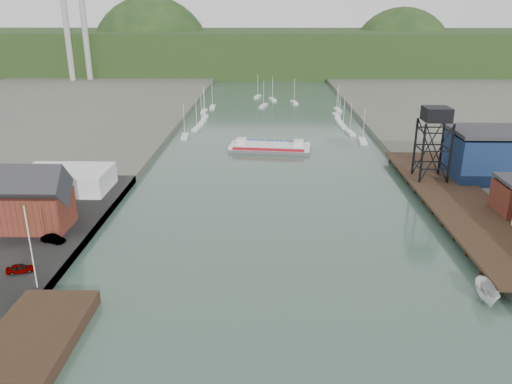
{
  "coord_description": "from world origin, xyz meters",
  "views": [
    {
      "loc": [
        -1.39,
        -49.47,
        37.28
      ],
      "look_at": [
        -3.58,
        42.7,
        4.0
      ],
      "focal_mm": 35.0,
      "sensor_mm": 36.0,
      "label": 1
    }
  ],
  "objects_px": {
    "motorboat": "(487,293)",
    "lift_tower": "(436,119)",
    "chain_ferry": "(270,147)",
    "car_west_a": "(20,268)",
    "harbor_building": "(33,204)"
  },
  "relations": [
    {
      "from": "chain_ferry",
      "to": "motorboat",
      "type": "bearing_deg",
      "value": -63.62
    },
    {
      "from": "lift_tower",
      "to": "car_west_a",
      "type": "relative_size",
      "value": 4.16
    },
    {
      "from": "motorboat",
      "to": "harbor_building",
      "type": "bearing_deg",
      "value": 171.52
    },
    {
      "from": "car_west_a",
      "to": "chain_ferry",
      "type": "bearing_deg",
      "value": -42.28
    },
    {
      "from": "motorboat",
      "to": "lift_tower",
      "type": "bearing_deg",
      "value": 89.45
    },
    {
      "from": "harbor_building",
      "to": "motorboat",
      "type": "xyz_separation_m",
      "value": [
        70.68,
        -19.58,
        -4.83
      ]
    },
    {
      "from": "chain_ferry",
      "to": "car_west_a",
      "type": "relative_size",
      "value": 6.15
    },
    {
      "from": "car_west_a",
      "to": "lift_tower",
      "type": "bearing_deg",
      "value": -75.02
    },
    {
      "from": "harbor_building",
      "to": "lift_tower",
      "type": "distance_m",
      "value": 82.49
    },
    {
      "from": "harbor_building",
      "to": "chain_ferry",
      "type": "height_order",
      "value": "harbor_building"
    },
    {
      "from": "harbor_building",
      "to": "lift_tower",
      "type": "xyz_separation_m",
      "value": [
        77.0,
        28.0,
        9.56
      ]
    },
    {
      "from": "harbor_building",
      "to": "motorboat",
      "type": "distance_m",
      "value": 73.5
    },
    {
      "from": "lift_tower",
      "to": "motorboat",
      "type": "height_order",
      "value": "lift_tower"
    },
    {
      "from": "lift_tower",
      "to": "car_west_a",
      "type": "bearing_deg",
      "value": -148.63
    },
    {
      "from": "motorboat",
      "to": "car_west_a",
      "type": "bearing_deg",
      "value": -176.1
    }
  ]
}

